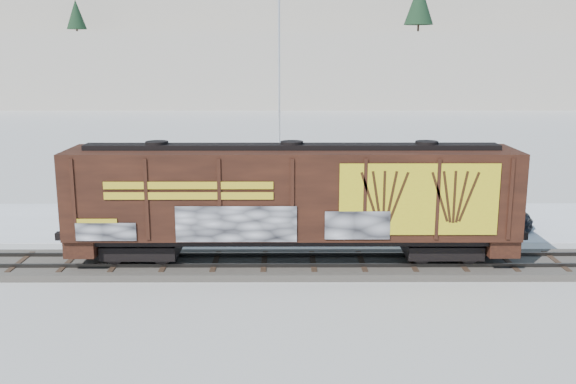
{
  "coord_description": "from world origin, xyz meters",
  "views": [
    {
      "loc": [
        -1.11,
        -25.1,
        8.61
      ],
      "look_at": [
        -1.01,
        3.0,
        2.55
      ],
      "focal_mm": 40.0,
      "sensor_mm": 36.0,
      "label": 1
    }
  ],
  "objects_px": {
    "car_white": "(318,209)",
    "car_silver": "(111,210)",
    "car_dark": "(478,212)",
    "hopper_railcar": "(292,196)",
    "flagpole": "(281,115)"
  },
  "relations": [
    {
      "from": "car_silver",
      "to": "hopper_railcar",
      "type": "bearing_deg",
      "value": -109.64
    },
    {
      "from": "flagpole",
      "to": "car_silver",
      "type": "bearing_deg",
      "value": -142.39
    },
    {
      "from": "flagpole",
      "to": "car_silver",
      "type": "relative_size",
      "value": 3.14
    },
    {
      "from": "car_white",
      "to": "car_silver",
      "type": "bearing_deg",
      "value": 75.26
    },
    {
      "from": "car_dark",
      "to": "flagpole",
      "type": "bearing_deg",
      "value": 65.23
    },
    {
      "from": "flagpole",
      "to": "car_silver",
      "type": "distance_m",
      "value": 11.78
    },
    {
      "from": "car_white",
      "to": "car_dark",
      "type": "distance_m",
      "value": 8.09
    },
    {
      "from": "flagpole",
      "to": "car_dark",
      "type": "bearing_deg",
      "value": -36.31
    },
    {
      "from": "hopper_railcar",
      "to": "car_silver",
      "type": "relative_size",
      "value": 4.23
    },
    {
      "from": "hopper_railcar",
      "to": "car_white",
      "type": "relative_size",
      "value": 3.64
    },
    {
      "from": "hopper_railcar",
      "to": "car_white",
      "type": "bearing_deg",
      "value": 78.38
    },
    {
      "from": "flagpole",
      "to": "car_dark",
      "type": "xyz_separation_m",
      "value": [
        10.02,
        -7.36,
        -4.21
      ]
    },
    {
      "from": "hopper_railcar",
      "to": "flagpole",
      "type": "height_order",
      "value": "flagpole"
    },
    {
      "from": "hopper_railcar",
      "to": "car_dark",
      "type": "bearing_deg",
      "value": 33.57
    },
    {
      "from": "hopper_railcar",
      "to": "car_silver",
      "type": "xyz_separation_m",
      "value": [
        -9.24,
        6.95,
        -2.3
      ]
    }
  ]
}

